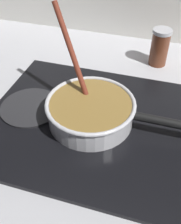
{
  "coord_description": "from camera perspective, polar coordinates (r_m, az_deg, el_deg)",
  "views": [
    {
      "loc": [
        0.13,
        -0.27,
        0.52
      ],
      "look_at": [
        -0.02,
        0.24,
        0.04
      ],
      "focal_mm": 43.67,
      "sensor_mm": 36.0,
      "label": 1
    }
  ],
  "objects": [
    {
      "name": "hob_plate",
      "position": [
        0.74,
        -0.0,
        -2.09
      ],
      "size": [
        0.56,
        0.48,
        0.01
      ],
      "primitive_type": "cube",
      "color": "black",
      "rests_on": "ground"
    },
    {
      "name": "cooking_pan",
      "position": [
        0.71,
        0.16,
        0.36
      ],
      "size": [
        0.4,
        0.23,
        0.27
      ],
      "color": "silver",
      "rests_on": "hob_plate"
    },
    {
      "name": "spare_burner",
      "position": [
        0.79,
        -12.47,
        1.03
      ],
      "size": [
        0.17,
        0.17,
        0.01
      ],
      "primitive_type": "cylinder",
      "color": "#262628",
      "rests_on": "hob_plate"
    },
    {
      "name": "condiment_jar",
      "position": [
        0.98,
        14.29,
        13.02
      ],
      "size": [
        0.06,
        0.06,
        0.13
      ],
      "color": "brown",
      "rests_on": "ground"
    },
    {
      "name": "burner_ring",
      "position": [
        0.73,
        -0.0,
        -1.52
      ],
      "size": [
        0.18,
        0.18,
        0.01
      ],
      "primitive_type": "torus",
      "color": "#592D0C",
      "rests_on": "hob_plate"
    },
    {
      "name": "ground",
      "position": [
        0.61,
        -4.81,
        -19.49
      ],
      "size": [
        2.4,
        1.6,
        0.04
      ],
      "primitive_type": "cube",
      "color": "#B7B7BC"
    }
  ]
}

